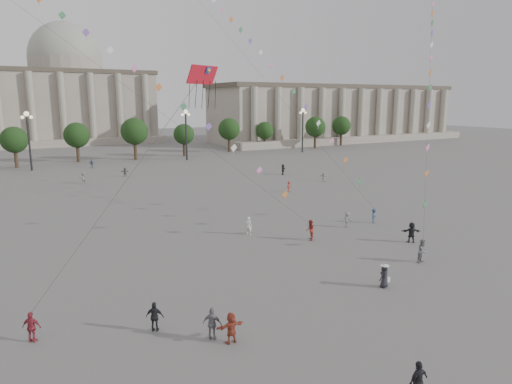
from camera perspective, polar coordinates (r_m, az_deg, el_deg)
ground at (r=31.93m, az=11.83°, el=-12.13°), size 360.00×360.00×0.00m
hall_east at (r=149.52m, az=10.09°, el=9.65°), size 84.00×26.22×17.20m
hall_central at (r=152.32m, az=-22.37°, el=11.20°), size 48.30×34.30×35.50m
tree_row at (r=101.98m, az=-18.30°, el=6.79°), size 137.12×5.12×8.00m
lamp_post_mid_west at (r=92.09m, az=-26.61°, el=6.95°), size 2.00×0.90×10.65m
lamp_post_mid_east at (r=98.26m, az=-8.75°, el=8.23°), size 2.00×0.90×10.65m
lamp_post_far_east at (r=112.39m, az=5.87°, el=8.69°), size 2.00×0.90×10.65m
person_crowd_0 at (r=91.78m, az=-19.87°, el=3.35°), size 0.98×0.49×1.61m
person_crowd_3 at (r=43.51m, az=18.85°, el=-4.79°), size 1.78×1.33×1.87m
person_crowd_4 at (r=75.01m, az=-20.81°, el=1.67°), size 1.59×1.44×1.76m
person_crowd_6 at (r=46.89m, az=11.32°, el=-3.42°), size 1.07×0.67×1.59m
person_crowd_7 at (r=72.61m, az=8.47°, el=1.91°), size 1.33×1.35×1.55m
person_crowd_8 at (r=63.99m, az=4.16°, el=0.70°), size 1.10×0.87×1.50m
person_crowd_9 at (r=78.66m, az=3.40°, el=2.84°), size 1.58×1.52×1.79m
person_crowd_12 at (r=79.66m, az=-16.07°, el=2.41°), size 1.45×0.62×1.51m
person_crowd_13 at (r=43.54m, az=-0.92°, el=-4.24°), size 0.70×0.76×1.75m
tourist_0 at (r=27.80m, az=-26.24°, el=-14.91°), size 1.06×0.88×1.70m
tourist_1 at (r=26.75m, az=-12.53°, el=-14.99°), size 1.07×0.89×1.71m
tourist_2 at (r=25.10m, az=-3.12°, el=-16.59°), size 1.58×0.51×1.70m
tourist_3 at (r=25.45m, az=-5.48°, el=-16.08°), size 1.07×1.04×1.80m
tourist_4 at (r=22.14m, az=19.63°, el=-21.31°), size 1.06×0.47×1.79m
kite_flyer_0 at (r=42.08m, az=6.80°, el=-4.75°), size 1.13×1.18×1.92m
kite_flyer_1 at (r=49.19m, az=14.53°, el=-2.89°), size 1.14×1.05×1.54m
kite_flyer_2 at (r=38.60m, az=20.10°, el=-6.93°), size 1.07×0.93×1.87m
hat_person at (r=32.89m, az=15.76°, el=-9.97°), size 0.91×0.71×1.69m
dragon_kite at (r=26.74m, az=-6.90°, el=12.68°), size 6.04×1.44×15.87m
kite_train_mid at (r=70.09m, az=-5.80°, el=22.59°), size 11.08×53.84×72.13m
kite_train_east at (r=69.45m, az=21.20°, el=20.02°), size 44.67×39.14×73.26m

